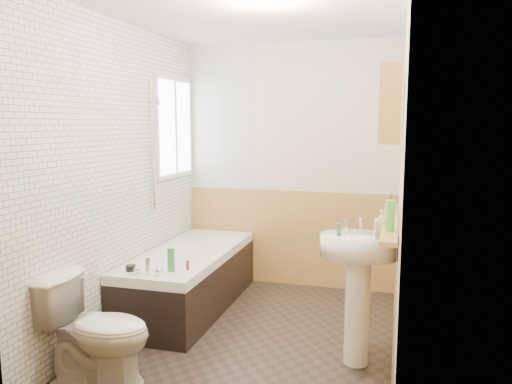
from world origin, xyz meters
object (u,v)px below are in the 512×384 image
pine_shelf (390,221)px  medicine_cabinet (390,105)px  bathtub (190,278)px  sink (358,273)px  toilet (96,331)px

pine_shelf → medicine_cabinet: medicine_cabinet is taller
bathtub → sink: size_ratio=1.70×
sink → medicine_cabinet: size_ratio=1.86×
sink → pine_shelf: (0.20, 0.08, 0.36)m
toilet → pine_shelf: pine_shelf is taller
bathtub → sink: sink is taller
pine_shelf → medicine_cabinet: bearing=127.0°
sink → medicine_cabinet: (0.17, 0.12, 1.15)m
bathtub → pine_shelf: (1.77, -0.61, 0.74)m
bathtub → medicine_cabinet: (1.74, -0.57, 1.53)m
sink → bathtub: bearing=158.8°
bathtub → medicine_cabinet: 2.39m
toilet → sink: (1.60, 0.75, 0.30)m
bathtub → toilet: (-0.03, -1.44, 0.08)m
pine_shelf → bathtub: bearing=161.1°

